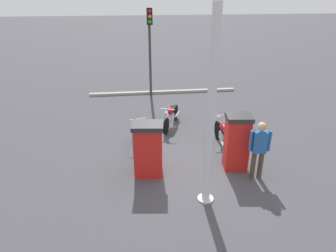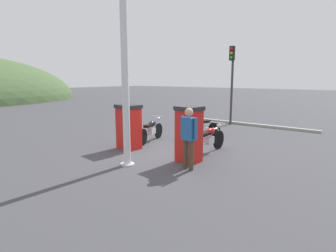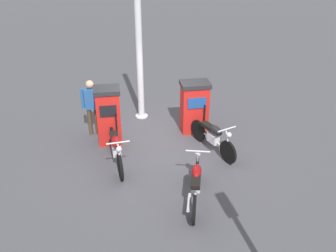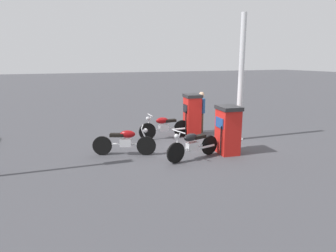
{
  "view_description": "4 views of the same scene",
  "coord_description": "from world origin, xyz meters",
  "px_view_note": "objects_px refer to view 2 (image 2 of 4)",
  "views": [
    {
      "loc": [
        -7.82,
        1.66,
        4.77
      ],
      "look_at": [
        0.48,
        0.58,
        0.99
      ],
      "focal_mm": 32.09,
      "sensor_mm": 36.0,
      "label": 1
    },
    {
      "loc": [
        -7.13,
        -5.59,
        2.45
      ],
      "look_at": [
        0.52,
        0.34,
        0.76
      ],
      "focal_mm": 29.14,
      "sensor_mm": 36.0,
      "label": 2
    },
    {
      "loc": [
        8.67,
        -2.2,
        5.3
      ],
      "look_at": [
        0.64,
        0.11,
        0.9
      ],
      "focal_mm": 39.05,
      "sensor_mm": 36.0,
      "label": 3
    },
    {
      "loc": [
        4.84,
        9.29,
        3.0
      ],
      "look_at": [
        1.08,
        0.15,
        0.82
      ],
      "focal_mm": 32.47,
      "sensor_mm": 36.0,
      "label": 4
    }
  ],
  "objects_px": {
    "fuel_pump_near": "(189,134)",
    "motorcycle_near_pump": "(209,139)",
    "motorcycle_far_pump": "(151,130)",
    "motorcycle_extra": "(201,127)",
    "canopy_support_pole": "(125,87)",
    "fuel_pump_far": "(129,126)",
    "roadside_traffic_light": "(232,72)",
    "attendant_person": "(189,135)"
  },
  "relations": [
    {
      "from": "motorcycle_extra",
      "to": "fuel_pump_far",
      "type": "bearing_deg",
      "value": 160.99
    },
    {
      "from": "fuel_pump_far",
      "to": "canopy_support_pole",
      "type": "height_order",
      "value": "canopy_support_pole"
    },
    {
      "from": "fuel_pump_far",
      "to": "motorcycle_extra",
      "type": "bearing_deg",
      "value": -19.01
    },
    {
      "from": "fuel_pump_near",
      "to": "roadside_traffic_light",
      "type": "relative_size",
      "value": 0.41
    },
    {
      "from": "fuel_pump_near",
      "to": "roadside_traffic_light",
      "type": "height_order",
      "value": "roadside_traffic_light"
    },
    {
      "from": "motorcycle_extra",
      "to": "canopy_support_pole",
      "type": "height_order",
      "value": "canopy_support_pole"
    },
    {
      "from": "canopy_support_pole",
      "to": "motorcycle_extra",
      "type": "bearing_deg",
      "value": 3.25
    },
    {
      "from": "attendant_person",
      "to": "roadside_traffic_light",
      "type": "distance_m",
      "value": 8.08
    },
    {
      "from": "motorcycle_far_pump",
      "to": "canopy_support_pole",
      "type": "distance_m",
      "value": 3.48
    },
    {
      "from": "fuel_pump_far",
      "to": "motorcycle_extra",
      "type": "xyz_separation_m",
      "value": [
        3.1,
        -1.07,
        -0.33
      ]
    },
    {
      "from": "attendant_person",
      "to": "roadside_traffic_light",
      "type": "relative_size",
      "value": 0.41
    },
    {
      "from": "fuel_pump_far",
      "to": "canopy_support_pole",
      "type": "distance_m",
      "value": 2.38
    },
    {
      "from": "motorcycle_near_pump",
      "to": "canopy_support_pole",
      "type": "relative_size",
      "value": 0.45
    },
    {
      "from": "roadside_traffic_light",
      "to": "attendant_person",
      "type": "bearing_deg",
      "value": -162.95
    },
    {
      "from": "motorcycle_far_pump",
      "to": "motorcycle_extra",
      "type": "bearing_deg",
      "value": -32.65
    },
    {
      "from": "fuel_pump_near",
      "to": "fuel_pump_far",
      "type": "xyz_separation_m",
      "value": [
        -0.0,
        2.53,
        -0.05
      ]
    },
    {
      "from": "fuel_pump_far",
      "to": "motorcycle_near_pump",
      "type": "relative_size",
      "value": 0.75
    },
    {
      "from": "motorcycle_far_pump",
      "to": "attendant_person",
      "type": "relative_size",
      "value": 1.15
    },
    {
      "from": "attendant_person",
      "to": "roadside_traffic_light",
      "type": "bearing_deg",
      "value": 17.05
    },
    {
      "from": "attendant_person",
      "to": "canopy_support_pole",
      "type": "height_order",
      "value": "canopy_support_pole"
    },
    {
      "from": "motorcycle_near_pump",
      "to": "fuel_pump_near",
      "type": "bearing_deg",
      "value": 179.75
    },
    {
      "from": "attendant_person",
      "to": "motorcycle_far_pump",
      "type": "bearing_deg",
      "value": 57.59
    },
    {
      "from": "motorcycle_extra",
      "to": "roadside_traffic_light",
      "type": "xyz_separation_m",
      "value": [
        3.81,
        0.46,
        2.31
      ]
    },
    {
      "from": "fuel_pump_far",
      "to": "canopy_support_pole",
      "type": "xyz_separation_m",
      "value": [
        -1.36,
        -1.32,
        1.44
      ]
    },
    {
      "from": "motorcycle_extra",
      "to": "canopy_support_pole",
      "type": "xyz_separation_m",
      "value": [
        -4.46,
        -0.25,
        1.77
      ]
    },
    {
      "from": "fuel_pump_near",
      "to": "motorcycle_near_pump",
      "type": "xyz_separation_m",
      "value": [
        1.19,
        -0.01,
        -0.37
      ]
    },
    {
      "from": "motorcycle_far_pump",
      "to": "roadside_traffic_light",
      "type": "bearing_deg",
      "value": -7.12
    },
    {
      "from": "motorcycle_far_pump",
      "to": "canopy_support_pole",
      "type": "height_order",
      "value": "canopy_support_pole"
    },
    {
      "from": "motorcycle_extra",
      "to": "roadside_traffic_light",
      "type": "bearing_deg",
      "value": 6.81
    },
    {
      "from": "fuel_pump_near",
      "to": "motorcycle_near_pump",
      "type": "bearing_deg",
      "value": -0.25
    },
    {
      "from": "motorcycle_near_pump",
      "to": "roadside_traffic_light",
      "type": "height_order",
      "value": "roadside_traffic_light"
    },
    {
      "from": "fuel_pump_far",
      "to": "roadside_traffic_light",
      "type": "height_order",
      "value": "roadside_traffic_light"
    },
    {
      "from": "fuel_pump_near",
      "to": "canopy_support_pole",
      "type": "distance_m",
      "value": 2.29
    },
    {
      "from": "attendant_person",
      "to": "motorcycle_extra",
      "type": "bearing_deg",
      "value": 26.5
    },
    {
      "from": "motorcycle_near_pump",
      "to": "motorcycle_extra",
      "type": "xyz_separation_m",
      "value": [
        1.92,
        1.46,
        -0.01
      ]
    },
    {
      "from": "motorcycle_near_pump",
      "to": "roadside_traffic_light",
      "type": "xyz_separation_m",
      "value": [
        5.73,
        1.92,
        2.3
      ]
    },
    {
      "from": "fuel_pump_near",
      "to": "motorcycle_far_pump",
      "type": "xyz_separation_m",
      "value": [
        1.3,
        2.62,
        -0.37
      ]
    },
    {
      "from": "motorcycle_near_pump",
      "to": "motorcycle_far_pump",
      "type": "bearing_deg",
      "value": 87.6
    },
    {
      "from": "roadside_traffic_light",
      "to": "motorcycle_far_pump",
      "type": "bearing_deg",
      "value": 172.88
    },
    {
      "from": "fuel_pump_near",
      "to": "canopy_support_pole",
      "type": "height_order",
      "value": "canopy_support_pole"
    },
    {
      "from": "fuel_pump_near",
      "to": "canopy_support_pole",
      "type": "relative_size",
      "value": 0.36
    },
    {
      "from": "fuel_pump_near",
      "to": "motorcycle_extra",
      "type": "relative_size",
      "value": 0.88
    }
  ]
}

